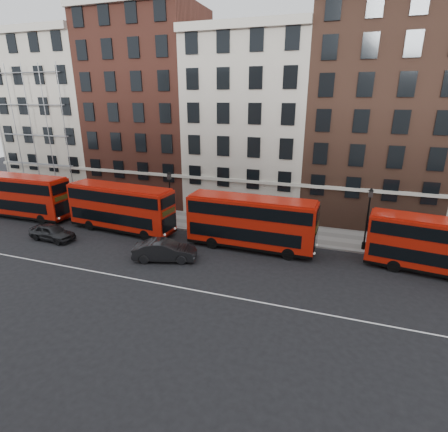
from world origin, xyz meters
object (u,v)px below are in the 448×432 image
(bus_c, at_px, (250,222))
(bus_d, at_px, (441,246))
(bus_a, at_px, (21,195))
(car_front, at_px, (165,251))
(bus_b, at_px, (121,207))
(car_rear, at_px, (52,232))

(bus_c, height_order, bus_d, bus_c)
(bus_a, relative_size, bus_d, 1.08)
(car_front, bearing_deg, bus_b, 40.65)
(car_rear, bearing_deg, bus_a, 65.76)
(bus_b, bearing_deg, car_front, -27.61)
(bus_a, distance_m, bus_b, 12.41)
(bus_a, height_order, bus_d, bus_a)
(car_rear, relative_size, car_front, 0.88)
(bus_a, relative_size, bus_c, 1.01)
(bus_c, height_order, car_rear, bus_c)
(bus_a, distance_m, car_rear, 8.92)
(bus_b, distance_m, car_rear, 6.39)
(bus_b, height_order, car_rear, bus_b)
(bus_b, height_order, car_front, bus_b)
(bus_a, xyz_separation_m, car_rear, (7.76, -4.06, -1.72))
(car_front, bearing_deg, bus_d, -94.42)
(bus_c, xyz_separation_m, car_rear, (-17.45, -4.06, -1.69))
(car_rear, bearing_deg, bus_d, -79.27)
(bus_b, bearing_deg, bus_a, -175.22)
(bus_b, xyz_separation_m, bus_d, (26.92, 0.00, -0.17))
(bus_d, height_order, car_rear, bus_d)
(bus_a, distance_m, bus_c, 25.21)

